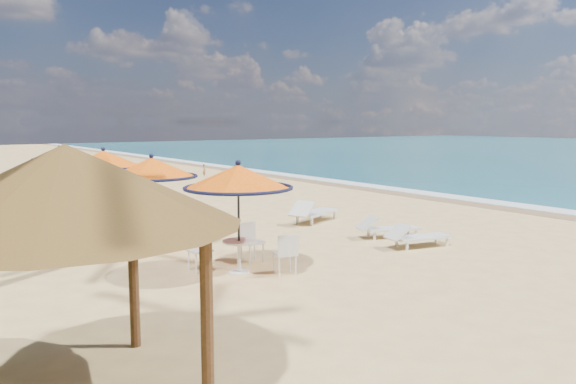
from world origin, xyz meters
name	(u,v)px	position (x,y,z in m)	size (l,w,h in m)	color
ground	(397,247)	(0.00, 0.00, 0.00)	(160.00, 160.00, 0.00)	tan
foam_strip	(381,188)	(9.30, 10.00, 0.00)	(1.20, 140.00, 0.04)	white
wetsand_band	(368,189)	(8.40, 10.00, 0.00)	(1.40, 140.00, 0.02)	olive
station_0	(239,190)	(-4.71, 0.24, 1.83)	(2.40, 2.40, 2.50)	black
station_1	(151,179)	(-5.34, 3.72, 1.82)	(2.39, 2.39, 2.49)	black
station_2	(104,169)	(-5.47, 7.22, 1.86)	(2.44, 2.57, 2.54)	black
station_3	(78,165)	(-5.29, 10.84, 1.74)	(2.19, 2.19, 2.29)	black
station_4	(60,158)	(-5.05, 14.55, 1.79)	(2.25, 2.25, 2.35)	black
lounger_near	(416,236)	(0.36, -0.33, 0.31)	(1.92, 0.94, 0.66)	silver
lounger_mid	(386,227)	(0.60, 1.02, 0.30)	(1.89, 1.17, 0.65)	silver
lounger_far	(313,212)	(0.41, 4.19, 0.37)	(2.28, 1.43, 0.78)	silver
palapa	(66,187)	(-9.26, -3.60, 2.57)	(4.02, 4.02, 3.07)	brown
person	(204,170)	(4.76, 20.58, 0.41)	(0.30, 0.20, 0.82)	brown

